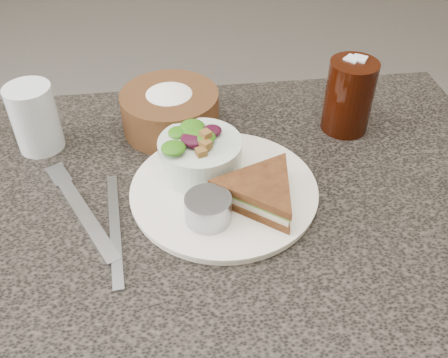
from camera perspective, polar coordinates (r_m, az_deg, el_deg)
name	(u,v)px	position (r m, az deg, el deg)	size (l,w,h in m)	color
dining_table	(211,345)	(1.04, -1.54, -18.40)	(1.00, 0.70, 0.75)	black
dinner_plate	(224,191)	(0.76, 0.00, -1.37)	(0.28, 0.28, 0.01)	silver
sandwich	(261,192)	(0.72, 4.25, -1.47)	(0.15, 0.15, 0.04)	#583217
salad_bowl	(200,150)	(0.76, -2.74, 3.31)	(0.13, 0.13, 0.07)	silver
dressing_ramekin	(208,209)	(0.69, -1.82, -3.44)	(0.07, 0.07, 0.04)	#9196A0
orange_wedge	(221,147)	(0.81, -0.36, 3.73)	(0.06, 0.06, 0.03)	#F55E15
fork	(84,215)	(0.75, -15.67, -3.95)	(0.02, 0.21, 0.01)	#A9ACB5
knife	(115,227)	(0.72, -12.36, -5.42)	(0.01, 0.22, 0.00)	gray
bread_basket	(170,105)	(0.87, -6.20, 8.41)	(0.17, 0.17, 0.10)	brown
cola_glass	(349,93)	(0.89, 14.15, 9.47)	(0.08, 0.08, 0.14)	black
water_glass	(35,118)	(0.88, -20.81, 6.54)	(0.08, 0.08, 0.11)	silver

